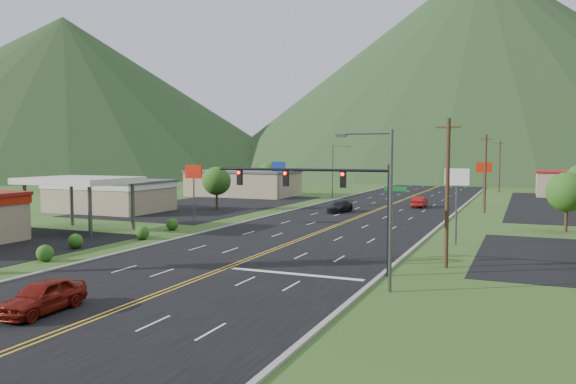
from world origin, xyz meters
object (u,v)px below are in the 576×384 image
at_px(traffic_signal, 328,190).
at_px(streetlight_east, 385,199).
at_px(streetlight_west, 334,167).
at_px(car_dark_mid, 340,207).
at_px(gas_canopy, 80,182).
at_px(car_red_far, 420,202).
at_px(car_red_near, 42,297).

height_order(traffic_signal, streetlight_east, streetlight_east).
relative_size(streetlight_west, car_dark_mid, 1.87).
bearing_deg(gas_canopy, car_red_far, 54.16).
bearing_deg(streetlight_west, traffic_signal, -72.03).
relative_size(streetlight_east, streetlight_west, 1.00).
xyz_separation_m(gas_canopy, car_dark_mid, (18.34, 26.29, -4.17)).
xyz_separation_m(traffic_signal, gas_canopy, (-28.48, 8.00, -0.46)).
height_order(streetlight_west, car_red_near, streetlight_west).
relative_size(streetlight_west, car_red_near, 1.92).
relative_size(streetlight_west, car_red_far, 1.99).
xyz_separation_m(streetlight_east, car_red_near, (-14.13, -10.71, -4.38)).
bearing_deg(traffic_signal, car_dark_mid, 106.47).
height_order(streetlight_east, car_red_near, streetlight_east).
height_order(gas_canopy, car_red_near, gas_canopy).
xyz_separation_m(car_red_near, car_dark_mid, (-0.70, 49.00, -0.10)).
relative_size(gas_canopy, car_red_far, 2.21).
bearing_deg(car_red_near, streetlight_east, 34.62).
bearing_deg(car_dark_mid, traffic_signal, -65.82).
distance_m(traffic_signal, car_red_near, 18.05).
xyz_separation_m(streetlight_west, car_red_near, (8.72, -70.71, -4.38)).
distance_m(traffic_signal, car_red_far, 45.17).
bearing_deg(traffic_signal, car_red_near, -122.70).
xyz_separation_m(traffic_signal, car_red_far, (-1.84, 44.90, -4.58)).
relative_size(streetlight_east, car_red_far, 1.99).
bearing_deg(streetlight_east, car_red_near, -142.86).
bearing_deg(gas_canopy, car_red_near, -50.01).
bearing_deg(traffic_signal, streetlight_west, 107.97).
distance_m(gas_canopy, car_red_far, 45.70).
bearing_deg(streetlight_west, streetlight_east, -69.14).
relative_size(streetlight_west, gas_canopy, 0.90).
distance_m(streetlight_west, car_red_near, 71.38).
xyz_separation_m(streetlight_east, car_dark_mid, (-14.84, 38.29, -4.48)).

